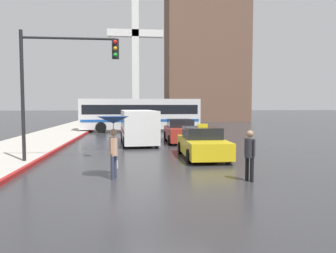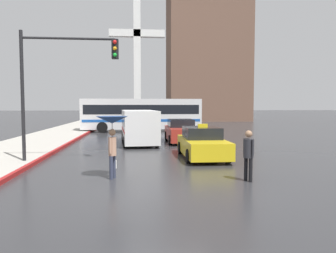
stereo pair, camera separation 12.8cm
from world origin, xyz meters
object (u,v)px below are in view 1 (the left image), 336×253
object	(u,v)px
ambulance_van	(138,125)
sedan_red	(180,132)
taxi	(202,144)
traffic_light	(62,71)
pedestrian_with_umbrella	(113,128)
pedestrian_man	(250,151)
city_bus	(140,113)
monument_cross	(135,53)

from	to	relation	value
ambulance_van	sedan_red	bearing A→B (deg)	-172.57
taxi	sedan_red	distance (m)	6.52
traffic_light	pedestrian_with_umbrella	bearing A→B (deg)	-53.42
pedestrian_man	traffic_light	size ratio (longest dim) A/B	0.30
city_bus	monument_cross	distance (m)	14.48
sedan_red	pedestrian_man	world-z (taller)	pedestrian_man
sedan_red	ambulance_van	bearing A→B (deg)	11.64
taxi	city_bus	world-z (taller)	city_bus
monument_cross	pedestrian_with_umbrella	bearing A→B (deg)	-91.56
pedestrian_with_umbrella	traffic_light	bearing A→B (deg)	56.16
ambulance_van	city_bus	bearing A→B (deg)	-95.92
sedan_red	traffic_light	bearing A→B (deg)	51.93
pedestrian_man	traffic_light	xyz separation A→B (m)	(-6.57, 3.79, 2.86)
taxi	sedan_red	size ratio (longest dim) A/B	0.96
city_bus	pedestrian_man	bearing A→B (deg)	5.39
taxi	ambulance_van	distance (m)	6.64
sedan_red	ambulance_van	size ratio (longest dim) A/B	0.79
taxi	ambulance_van	world-z (taller)	ambulance_van
taxi	sedan_red	bearing A→B (deg)	-88.94
taxi	pedestrian_with_umbrella	bearing A→B (deg)	46.58
city_bus	pedestrian_with_umbrella	size ratio (longest dim) A/B	5.36
taxi	pedestrian_with_umbrella	world-z (taller)	pedestrian_with_umbrella
city_bus	pedestrian_man	xyz separation A→B (m)	(3.12, -20.69, -0.72)
pedestrian_man	monument_cross	size ratio (longest dim) A/B	0.10
traffic_light	monument_cross	world-z (taller)	monument_cross
city_bus	pedestrian_with_umbrella	world-z (taller)	city_bus
sedan_red	taxi	bearing A→B (deg)	91.06
taxi	monument_cross	distance (m)	29.62
ambulance_van	monument_cross	size ratio (longest dim) A/B	0.35
sedan_red	city_bus	bearing A→B (deg)	-75.07
monument_cross	traffic_light	bearing A→B (deg)	-96.05
sedan_red	traffic_light	xyz separation A→B (m)	(-5.94, -7.58, 3.13)
ambulance_van	pedestrian_with_umbrella	xyz separation A→B (m)	(-0.93, -10.00, 0.52)
city_bus	pedestrian_with_umbrella	distance (m)	19.94
pedestrian_man	monument_cross	distance (m)	34.24
ambulance_van	monument_cross	world-z (taller)	monument_cross
ambulance_van	monument_cross	bearing A→B (deg)	-94.07
pedestrian_man	traffic_light	bearing A→B (deg)	-142.91
taxi	traffic_light	world-z (taller)	traffic_light
taxi	city_bus	size ratio (longest dim) A/B	0.39
ambulance_van	pedestrian_man	bearing A→B (deg)	103.36
pedestrian_with_umbrella	ambulance_van	bearing A→B (deg)	14.24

